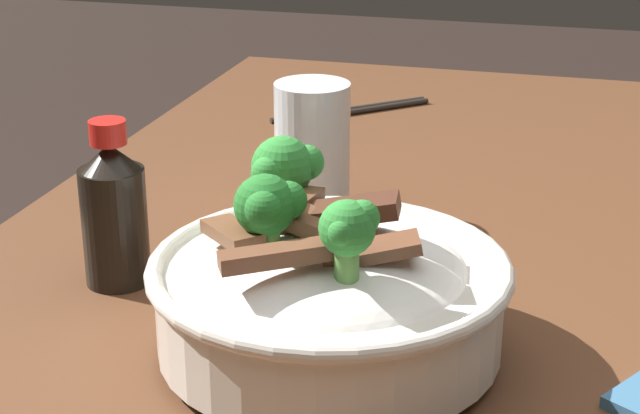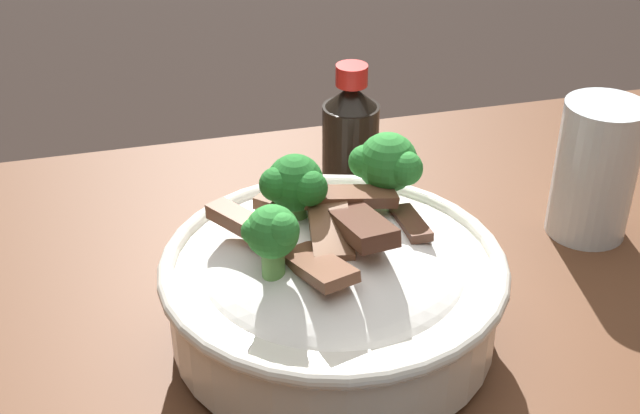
# 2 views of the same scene
# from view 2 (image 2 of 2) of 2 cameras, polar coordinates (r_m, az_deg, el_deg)

# --- Properties ---
(rice_bowl) EXTENTS (0.24, 0.24, 0.13)m
(rice_bowl) POSITION_cam_2_polar(r_m,az_deg,el_deg) (0.59, 0.88, -5.00)
(rice_bowl) COLOR silver
(rice_bowl) RESTS_ON dining_table
(drinking_glass) EXTENTS (0.07, 0.07, 0.12)m
(drinking_glass) POSITION_cam_2_polar(r_m,az_deg,el_deg) (0.75, 17.86, 1.78)
(drinking_glass) COLOR white
(drinking_glass) RESTS_ON dining_table
(soy_sauce_bottle) EXTENTS (0.05, 0.05, 0.13)m
(soy_sauce_bottle) POSITION_cam_2_polar(r_m,az_deg,el_deg) (0.76, 2.05, 4.39)
(soy_sauce_bottle) COLOR black
(soy_sauce_bottle) RESTS_ON dining_table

